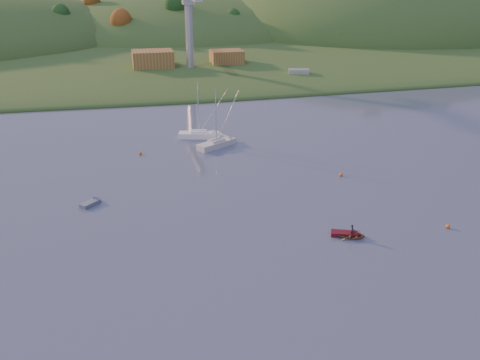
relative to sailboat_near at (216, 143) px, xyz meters
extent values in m
cube|color=#33491D|center=(2.26, 170.46, -0.68)|extent=(620.00, 220.00, 1.50)
ellipsoid|color=#33491D|center=(2.26, 105.46, -0.68)|extent=(640.00, 150.00, 7.00)
ellipsoid|color=#33491D|center=(12.26, 150.46, -0.68)|extent=(140.00, 120.00, 36.00)
ellipsoid|color=#33491D|center=(97.26, 135.46, -0.68)|extent=(150.00, 130.00, 60.00)
cube|color=slate|center=(7.26, 62.46, 0.52)|extent=(42.00, 16.00, 2.40)
cube|color=brown|center=(-5.74, 63.46, 4.12)|extent=(11.00, 8.00, 4.80)
cube|color=brown|center=(15.26, 64.46, 3.72)|extent=(9.00, 7.00, 4.00)
cylinder|color=#B7B7BC|center=(4.26, 60.46, 10.72)|extent=(2.20, 2.20, 18.00)
cube|color=silver|center=(0.00, 0.00, -0.17)|extent=(7.44, 5.67, 1.01)
cube|color=silver|center=(0.00, 0.00, 0.38)|extent=(3.22, 2.84, 0.64)
cylinder|color=silver|center=(0.00, 0.00, 4.93)|extent=(0.18, 0.18, 9.19)
cylinder|color=silver|center=(0.00, 0.00, 0.63)|extent=(2.58, 1.61, 0.12)
cylinder|color=silver|center=(0.00, 0.00, 0.73)|extent=(2.39, 1.63, 0.36)
cube|color=white|center=(-2.13, 5.82, -0.17)|extent=(7.67, 3.93, 1.01)
cube|color=white|center=(-2.13, 5.82, 0.38)|extent=(3.08, 2.28, 0.64)
cylinder|color=silver|center=(-2.13, 5.82, 4.93)|extent=(0.18, 0.18, 9.19)
cylinder|color=silver|center=(-2.13, 5.82, 0.63)|extent=(2.88, 0.83, 0.12)
cylinder|color=white|center=(-2.13, 5.82, 0.73)|extent=(2.58, 0.98, 0.36)
imported|color=#A18059|center=(9.33, -35.89, -0.33)|extent=(4.01, 3.50, 0.69)
imported|color=black|center=(9.33, -35.89, 0.03)|extent=(0.52, 0.61, 1.43)
cube|color=#4F0B13|center=(8.66, -35.30, -0.42)|extent=(3.32, 2.27, 0.51)
cone|color=#4F0B13|center=(10.10, -35.87, -0.42)|extent=(1.45, 1.54, 1.23)
cube|color=slate|center=(-20.76, -19.69, -0.43)|extent=(2.87, 2.83, 0.50)
cone|color=slate|center=(-19.76, -18.71, -0.43)|extent=(1.56, 1.57, 1.23)
cube|color=slate|center=(31.55, 48.46, 0.14)|extent=(13.55, 7.98, 1.64)
cube|color=#B7B7BC|center=(31.55, 48.46, 1.51)|extent=(6.03, 4.17, 2.19)
sphere|color=orange|center=(21.69, -36.32, -0.43)|extent=(0.50, 0.50, 0.50)
sphere|color=orange|center=(15.72, -17.64, -0.43)|extent=(0.50, 0.50, 0.50)
sphere|color=orange|center=(-13.13, -1.04, -0.43)|extent=(0.50, 0.50, 0.50)
camera|label=1|loc=(-15.89, -86.80, 29.41)|focal=40.00mm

